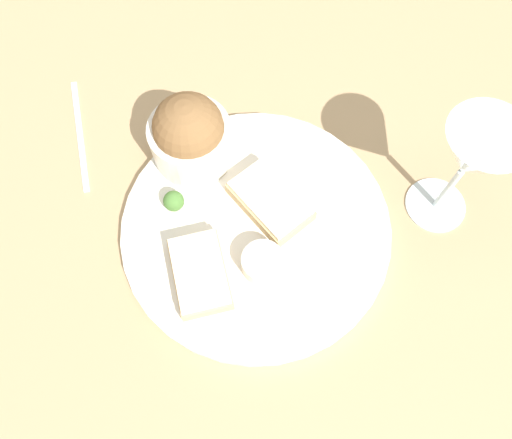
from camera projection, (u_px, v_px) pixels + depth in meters
name	position (u px, v px, depth m)	size (l,w,h in m)	color
ground_plane	(256.00, 230.00, 0.63)	(4.00, 4.00, 0.00)	tan
dinner_plate	(256.00, 228.00, 0.62)	(0.33, 0.33, 0.01)	silver
salad_bowl	(190.00, 135.00, 0.61)	(0.10, 0.10, 0.10)	silver
sauce_ramekin	(264.00, 262.00, 0.58)	(0.05, 0.05, 0.03)	beige
cheese_toast_near	(270.00, 201.00, 0.61)	(0.12, 0.11, 0.03)	tan
cheese_toast_far	(200.00, 273.00, 0.58)	(0.10, 0.07, 0.03)	tan
wine_glass	(473.00, 159.00, 0.53)	(0.09, 0.09, 0.17)	silver
garnish	(174.00, 201.00, 0.61)	(0.03, 0.03, 0.03)	#477533
fork	(80.00, 134.00, 0.68)	(0.18, 0.02, 0.01)	silver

